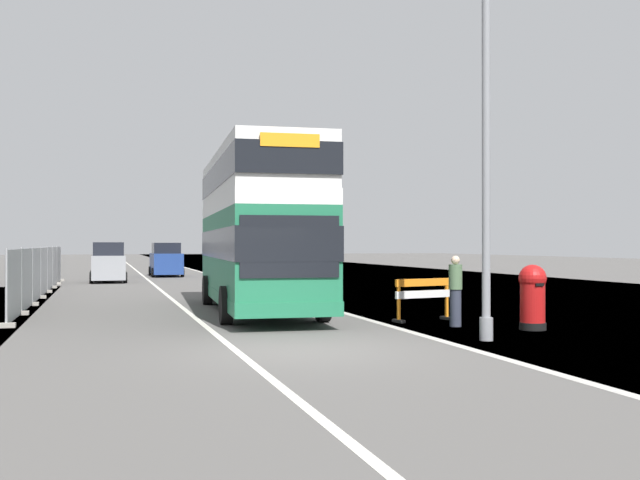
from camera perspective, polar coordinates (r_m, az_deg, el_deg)
ground at (r=14.78m, az=0.74°, el=-8.62°), size 140.00×280.00×0.10m
double_decker_bus at (r=22.71m, az=-4.92°, el=0.95°), size 3.34×11.26×4.86m
lamppost_foreground at (r=16.40m, az=12.79°, el=7.81°), size 0.29×0.70×9.29m
red_pillar_postbox at (r=18.61m, az=16.21°, el=-4.07°), size 0.67×0.67×1.59m
roadworks_barrier at (r=20.07m, az=8.03°, el=-4.19°), size 1.80×0.81×1.15m
construction_site_fence at (r=31.72m, az=-20.70°, el=-2.34°), size 0.44×24.00×1.99m
car_oncoming_near at (r=41.77m, az=-16.15°, el=-1.76°), size 1.93×4.08×2.18m
car_receding_mid at (r=48.52m, az=-11.89°, el=-1.56°), size 2.02×4.51×2.17m
pedestrian_at_kerb at (r=18.86m, az=10.50°, el=-3.91°), size 0.34×0.34×1.79m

